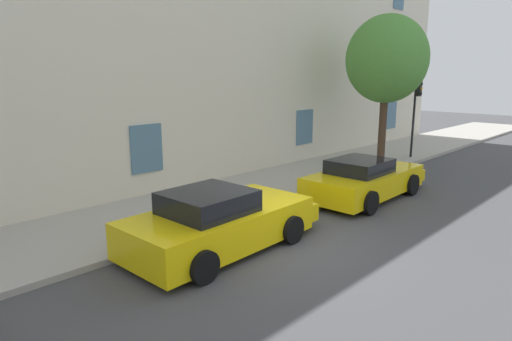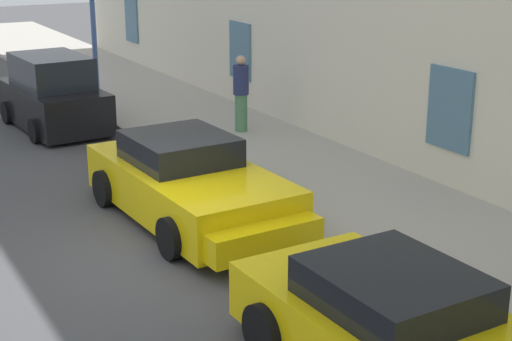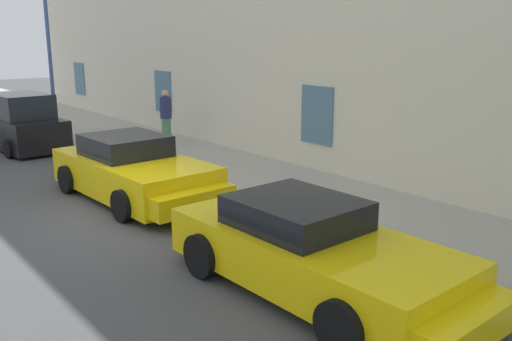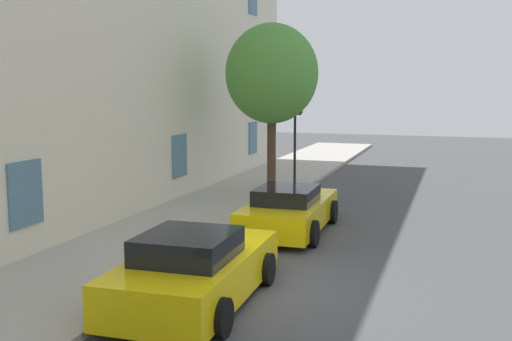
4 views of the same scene
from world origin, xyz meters
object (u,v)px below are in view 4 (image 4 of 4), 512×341
Objects in this scene: sportscar_red_lead at (199,268)px; traffic_light at (297,124)px; tree_near_kerb at (272,74)px; sportscar_yellow_flank at (291,210)px.

traffic_light reaches higher than sportscar_red_lead.
traffic_light is at bearing -7.02° from tree_near_kerb.
sportscar_yellow_flank is (5.91, -0.19, -0.02)m from sportscar_red_lead.
sportscar_red_lead is at bearing -170.29° from tree_near_kerb.
sportscar_red_lead is 11.28m from tree_near_kerb.
tree_near_kerb is (4.54, 1.97, 3.85)m from sportscar_yellow_flank.
traffic_light is at bearing 13.55° from sportscar_yellow_flank.
sportscar_yellow_flank is 6.27m from tree_near_kerb.
sportscar_yellow_flank is 0.81× the size of tree_near_kerb.
tree_near_kerb reaches higher than sportscar_yellow_flank.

